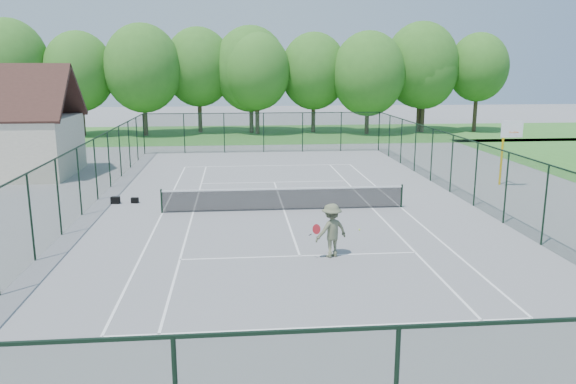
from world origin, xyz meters
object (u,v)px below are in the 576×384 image
sports_bag_a (115,200)px  tennis_player (331,230)px  tennis_net (284,198)px  basketball_goal (507,140)px

sports_bag_a → tennis_player: (9.02, -8.57, 0.78)m
tennis_net → basketball_goal: basketball_goal is taller
tennis_net → sports_bag_a: 8.21m
tennis_net → sports_bag_a: (-7.95, 2.02, -0.41)m
sports_bag_a → tennis_net: bearing=-7.2°
sports_bag_a → tennis_player: bearing=-36.5°
sports_bag_a → basketball_goal: bearing=12.8°
tennis_net → tennis_player: tennis_player is taller
tennis_player → tennis_net: bearing=99.3°
tennis_net → sports_bag_a: tennis_net is taller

